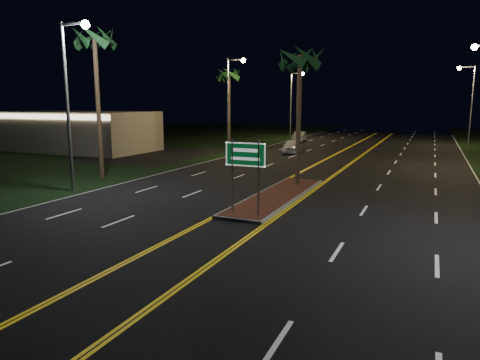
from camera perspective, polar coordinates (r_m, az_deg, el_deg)
The scene contains 14 objects.
ground at distance 16.02m, azimuth -3.30°, elevation -7.31°, with size 120.00×120.00×0.00m, color black.
grass_left at distance 53.69m, azimuth -19.75°, elevation 4.44°, with size 40.00×110.00×0.01m, color black.
median_island at distance 22.23m, azimuth 5.02°, elevation -2.13°, with size 2.25×10.25×0.17m.
highway_sign at distance 17.97m, azimuth 0.73°, elevation 2.48°, with size 1.80×0.08×3.20m.
commercial_building at distance 47.18m, azimuth -20.57°, elevation 6.12°, with size 15.00×8.12×4.00m.
streetlight_left_near at distance 24.92m, azimuth -21.54°, elevation 11.43°, with size 1.91×0.44×9.00m.
streetlight_left_mid at distance 41.51m, azimuth -1.13°, elevation 11.34°, with size 1.91×0.44×9.00m.
streetlight_left_far at distance 60.21m, azimuth 7.16°, elevation 10.90°, with size 1.91×0.44×9.00m.
streetlight_right_far at distance 55.67m, azimuth 28.21°, elevation 9.86°, with size 1.91×0.44×9.00m.
palm_median at distance 25.18m, azimuth 8.00°, elevation 15.70°, with size 2.40×2.40×8.30m.
palm_left_near at distance 29.36m, azimuth -18.84°, elevation 17.23°, with size 2.40×2.40×9.80m.
palm_left_far at distance 46.15m, azimuth -1.49°, elevation 13.81°, with size 2.40×2.40×8.80m.
car_near at distance 42.37m, azimuth 6.94°, elevation 4.63°, with size 1.99×4.65×1.55m, color silver.
car_far at distance 55.55m, azimuth 7.92°, elevation 5.86°, with size 1.88×4.38×1.46m, color silver.
Camera 1 is at (7.06, -13.55, 4.80)m, focal length 32.00 mm.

